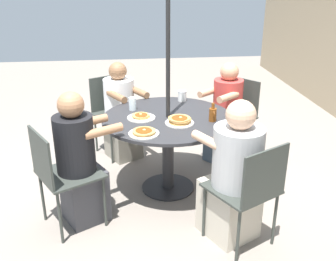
% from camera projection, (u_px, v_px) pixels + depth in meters
% --- Properties ---
extents(ground_plane, '(12.00, 12.00, 0.00)m').
position_uv_depth(ground_plane, '(168.00, 187.00, 3.91)').
color(ground_plane, gray).
extents(patio_table, '(1.22, 1.22, 0.75)m').
position_uv_depth(patio_table, '(168.00, 130.00, 3.67)').
color(patio_table, '#28282B').
rests_on(patio_table, ground).
extents(umbrella_pole, '(0.04, 0.04, 2.35)m').
position_uv_depth(umbrella_pole, '(168.00, 72.00, 3.46)').
color(umbrella_pole, black).
rests_on(umbrella_pole, ground).
extents(patio_chair_north, '(0.62, 0.62, 0.88)m').
position_uv_depth(patio_chair_north, '(114.00, 109.00, 4.50)').
color(patio_chair_north, '#333833').
rests_on(patio_chair_north, ground).
extents(diner_north, '(0.58, 0.52, 1.09)m').
position_uv_depth(diner_north, '(121.00, 115.00, 4.38)').
color(diner_north, gray).
rests_on(diner_north, ground).
extents(patio_chair_east, '(0.62, 0.62, 0.88)m').
position_uv_depth(patio_chair_east, '(60.00, 171.00, 3.12)').
color(patio_chair_east, '#333833').
rests_on(patio_chair_east, ground).
extents(diner_east, '(0.51, 0.57, 1.16)m').
position_uv_depth(diner_east, '(80.00, 164.00, 3.21)').
color(diner_east, '#3D3D42').
rests_on(diner_east, ground).
extents(patio_chair_south, '(0.61, 0.61, 0.88)m').
position_uv_depth(patio_chair_south, '(250.00, 188.00, 2.89)').
color(patio_chair_south, '#333833').
rests_on(patio_chair_south, ground).
extents(diner_south, '(0.59, 0.54, 1.16)m').
position_uv_depth(diner_south, '(233.00, 178.00, 3.02)').
color(diner_south, beige).
rests_on(diner_south, ground).
extents(patio_chair_west, '(0.64, 0.64, 0.88)m').
position_uv_depth(patio_chair_west, '(235.00, 112.00, 4.41)').
color(patio_chair_west, '#333833').
rests_on(patio_chair_west, ground).
extents(diner_west, '(0.52, 0.54, 1.11)m').
position_uv_depth(diner_west, '(225.00, 117.00, 4.30)').
color(diner_west, slate).
rests_on(diner_west, ground).
extents(pancake_plate_a, '(0.26, 0.26, 0.06)m').
position_uv_depth(pancake_plate_a, '(180.00, 121.00, 3.46)').
color(pancake_plate_a, silver).
rests_on(pancake_plate_a, patio_table).
extents(pancake_plate_b, '(0.26, 0.26, 0.04)m').
position_uv_depth(pancake_plate_b, '(141.00, 117.00, 3.58)').
color(pancake_plate_b, silver).
rests_on(pancake_plate_b, patio_table).
extents(pancake_plate_c, '(0.26, 0.26, 0.04)m').
position_uv_depth(pancake_plate_c, '(144.00, 132.00, 3.24)').
color(pancake_plate_c, silver).
rests_on(pancake_plate_c, patio_table).
extents(syrup_bottle, '(0.09, 0.07, 0.17)m').
position_uv_depth(syrup_bottle, '(213.00, 114.00, 3.50)').
color(syrup_bottle, brown).
rests_on(syrup_bottle, patio_table).
extents(coffee_cup, '(0.09, 0.09, 0.11)m').
position_uv_depth(coffee_cup, '(182.00, 96.00, 4.04)').
color(coffee_cup, white).
rests_on(coffee_cup, patio_table).
extents(drinking_glass_a, '(0.07, 0.07, 0.12)m').
position_uv_depth(drinking_glass_a, '(133.00, 104.00, 3.78)').
color(drinking_glass_a, silver).
rests_on(drinking_glass_a, patio_table).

